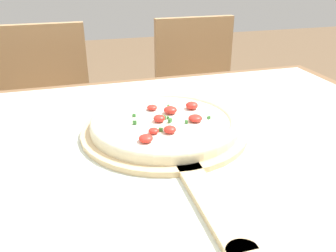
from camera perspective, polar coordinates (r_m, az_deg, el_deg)
name	(u,v)px	position (r m, az deg, el deg)	size (l,w,h in m)	color
dining_table	(189,191)	(0.81, 3.40, -10.43)	(1.22, 1.00, 0.77)	brown
towel_cloth	(190,147)	(0.75, 3.62, -3.40)	(1.14, 0.92, 0.00)	silver
pizza_peel	(167,135)	(0.79, -0.10, -1.44)	(0.37, 0.60, 0.01)	#D6B784
pizza	(164,123)	(0.80, -0.57, 0.56)	(0.33, 0.33, 0.04)	beige
chair_left	(48,116)	(1.63, -18.63, 1.51)	(0.40, 0.40, 0.89)	tan
chair_right	(199,100)	(1.72, 4.95, 4.14)	(0.40, 0.40, 0.89)	tan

